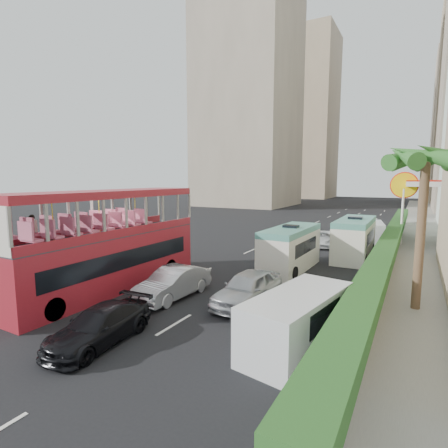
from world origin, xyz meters
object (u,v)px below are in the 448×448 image
Objects in this scene: minibus_near at (290,249)px; panel_van_far at (372,232)px; minibus_far at (354,239)px; panel_van_near at (298,321)px; double_decker_bus at (108,240)px; car_silver_lane_a at (173,297)px; car_silver_lane_b at (248,304)px; car_black at (100,343)px; shell_station at (448,212)px; palm_tree at (421,234)px; van_asset at (323,246)px.

minibus_near reaches higher than panel_van_far.
panel_van_near is at bearing -88.24° from minibus_far.
car_silver_lane_a is at bearing 7.89° from double_decker_bus.
car_black is (-2.89, -5.85, 0.00)m from car_silver_lane_b.
shell_station is at bearing 71.71° from car_silver_lane_b.
car_silver_lane_a is at bearing -161.00° from palm_tree.
minibus_near is at bearing 69.54° from car_silver_lane_a.
panel_van_far is at bearing 101.97° from palm_tree.
shell_station is at bearing 87.32° from panel_van_near.
shell_station is at bearing 83.40° from palm_tree.
car_silver_lane_b is at bearing 11.08° from double_decker_bus.
car_silver_lane_a is at bearing -103.36° from van_asset.
car_black is 0.97× the size of van_asset.
minibus_far is at bearing 66.88° from car_silver_lane_a.
car_silver_lane_b reaches higher than car_black.
minibus_near is at bearing -119.42° from minibus_far.
double_decker_bus is 7.72m from car_silver_lane_b.
van_asset is 11.25m from shell_station.
palm_tree reaches higher than car_black.
car_black is (4.26, -4.45, -2.53)m from double_decker_bus.
palm_tree reaches higher than van_asset.
car_silver_lane_a is at bearing -115.78° from minibus_far.
double_decker_bus reaches higher than car_black.
palm_tree is at bearing -64.16° from van_asset.
minibus_far is (9.87, 13.46, -1.12)m from double_decker_bus.
double_decker_bus is at bearing -126.07° from panel_van_far.
car_silver_lane_a reaches higher than van_asset.
minibus_near is (-0.01, -8.80, 1.33)m from van_asset.
shell_station is (9.09, 6.04, 2.75)m from van_asset.
car_silver_lane_b is at bearing 16.86° from car_silver_lane_a.
minibus_far reaches higher than panel_van_far.
double_decker_bus reaches higher than minibus_near.
minibus_far is at bearing 102.14° from panel_van_near.
minibus_far is at bearing 62.52° from minibus_near.
panel_van_near reaches higher than car_silver_lane_a.
panel_van_far is (-0.14, 22.37, -0.05)m from panel_van_near.
van_asset is 0.98× the size of panel_van_far.
car_silver_lane_b is 1.01× the size of van_asset.
shell_station reaches higher than panel_van_near.
car_silver_lane_a is at bearing -118.76° from shell_station.
palm_tree reaches higher than car_silver_lane_b.
car_silver_lane_a is at bearing 173.20° from panel_van_near.
panel_van_near is at bearing -68.55° from minibus_near.
panel_van_near is (3.22, -2.95, 0.95)m from car_silver_lane_b.
car_silver_lane_b is at bearing -158.64° from palm_tree.
car_silver_lane_a is at bearing -117.84° from panel_van_far.
car_silver_lane_b reaches higher than van_asset.
panel_van_near is at bearing -8.51° from double_decker_bus.
van_asset is 8.90m from minibus_near.
shell_station reaches higher than minibus_far.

